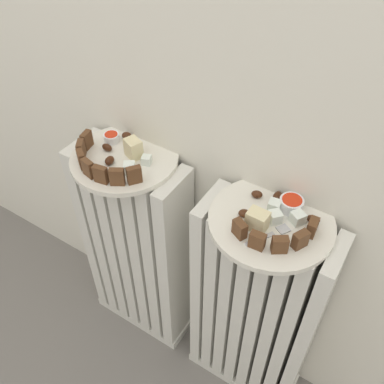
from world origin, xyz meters
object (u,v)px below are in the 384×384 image
radiator_right (253,313)px  fork (271,234)px  jam_bowl_left (111,137)px  jam_bowl_right (291,204)px  plate_right (271,221)px  radiator_left (138,251)px  plate_left (125,158)px

radiator_right → fork: bearing=-67.3°
jam_bowl_left → jam_bowl_right: 0.44m
jam_bowl_left → fork: size_ratio=0.42×
plate_right → jam_bowl_right: (0.02, 0.05, 0.02)m
plate_right → fork: 0.04m
radiator_left → plate_right: (0.36, 0.00, 0.34)m
radiator_left → plate_left: (0.00, 0.00, 0.34)m
radiator_right → plate_left: size_ratio=2.67×
plate_left → plate_right: same height
radiator_left → plate_left: size_ratio=2.67×
plate_left → jam_bowl_left: (-0.06, 0.03, 0.02)m
plate_right → jam_bowl_right: bearing=67.6°
plate_right → radiator_left: bearing=180.0°
jam_bowl_left → jam_bowl_right: (0.44, 0.02, 0.00)m
radiator_left → jam_bowl_right: bearing=6.9°
radiator_right → plate_left: 0.50m
radiator_right → plate_right: bearing=-63.4°
radiator_left → plate_left: bearing=0.0°
fork → jam_bowl_left: bearing=171.5°
plate_left → jam_bowl_right: 0.39m
radiator_left → plate_right: 0.50m
radiator_right → radiator_left: bearing=-180.0°
jam_bowl_left → plate_right: bearing=-3.9°
radiator_right → jam_bowl_right: 0.36m
plate_right → fork: fork is taller
radiator_left → jam_bowl_right: size_ratio=13.77×
plate_left → jam_bowl_right: bearing=6.9°
jam_bowl_left → fork: jam_bowl_left is taller
radiator_left → plate_left: 0.34m
jam_bowl_left → fork: bearing=-8.5°
plate_left → jam_bowl_left: bearing=154.3°
radiator_left → radiator_right: 0.36m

